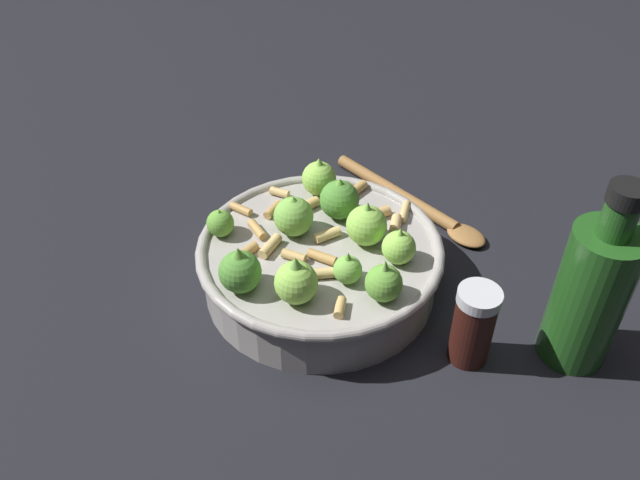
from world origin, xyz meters
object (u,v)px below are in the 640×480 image
cooking_pan (320,259)px  olive_oil_bottle (591,292)px  pepper_shaker (473,325)px  wooden_spoon (415,204)px

cooking_pan → olive_oil_bottle: (0.24, -0.12, 0.04)m
pepper_shaker → wooden_spoon: (-0.00, 0.25, -0.04)m
wooden_spoon → olive_oil_bottle: bearing=-66.6°
pepper_shaker → wooden_spoon: bearing=90.5°
olive_oil_bottle → wooden_spoon: bearing=113.4°
cooking_pan → wooden_spoon: 0.19m
cooking_pan → olive_oil_bottle: size_ratio=1.31×
pepper_shaker → wooden_spoon: size_ratio=0.42×
pepper_shaker → wooden_spoon: pepper_shaker is taller
olive_oil_bottle → wooden_spoon: olive_oil_bottle is taller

